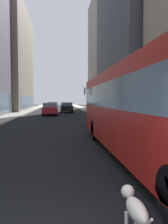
{
  "coord_description": "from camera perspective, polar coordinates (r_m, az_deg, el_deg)",
  "views": [
    {
      "loc": [
        -0.15,
        -1.75,
        1.99
      ],
      "look_at": [
        1.12,
        9.02,
        1.4
      ],
      "focal_mm": 35.26,
      "sensor_mm": 36.0,
      "label": 1
    }
  ],
  "objects": [
    {
      "name": "dalmatian_dog",
      "position": [
        3.33,
        13.06,
        -23.27
      ],
      "size": [
        0.22,
        0.96,
        0.72
      ],
      "color": "white",
      "rests_on": "ground"
    },
    {
      "name": "ground_plane",
      "position": [
        36.8,
        -6.49,
        -0.01
      ],
      "size": [
        120.0,
        120.0,
        0.0
      ],
      "primitive_type": "plane",
      "color": "black"
    },
    {
      "name": "sidewalk_left",
      "position": [
        37.21,
        -15.3,
        0.05
      ],
      "size": [
        2.4,
        110.0,
        0.15
      ],
      "primitive_type": "cube",
      "color": "#ADA89E",
      "rests_on": "ground"
    },
    {
      "name": "car_black_suv",
      "position": [
        35.19,
        -4.53,
        1.2
      ],
      "size": [
        1.88,
        4.25,
        1.62
      ],
      "color": "black",
      "rests_on": "ground"
    },
    {
      "name": "building_right_mid",
      "position": [
        33.2,
        15.94,
        20.67
      ],
      "size": [
        10.65,
        17.74,
        24.16
      ],
      "color": "#4C515B",
      "rests_on": "ground"
    },
    {
      "name": "car_red_coupe",
      "position": [
        29.28,
        -8.78,
        0.79
      ],
      "size": [
        1.89,
        4.68,
        1.62
      ],
      "color": "red",
      "rests_on": "ground"
    },
    {
      "name": "car_silver_sedan",
      "position": [
        41.99,
        -8.17,
        1.48
      ],
      "size": [
        1.92,
        3.91,
        1.62
      ],
      "color": "#B7BABF",
      "rests_on": "ground"
    },
    {
      "name": "transit_bus",
      "position": [
        7.83,
        15.42,
        1.45
      ],
      "size": [
        2.78,
        11.53,
        3.05
      ],
      "color": "red",
      "rests_on": "ground"
    },
    {
      "name": "building_right_far",
      "position": [
        51.55,
        7.18,
        15.03
      ],
      "size": [
        8.47,
        17.18,
        25.34
      ],
      "color": "gray",
      "rests_on": "ground"
    },
    {
      "name": "sidewalk_right",
      "position": [
        37.26,
        2.31,
        0.16
      ],
      "size": [
        2.4,
        110.0,
        0.15
      ],
      "primitive_type": "cube",
      "color": "#ADA89E",
      "rests_on": "ground"
    }
  ]
}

